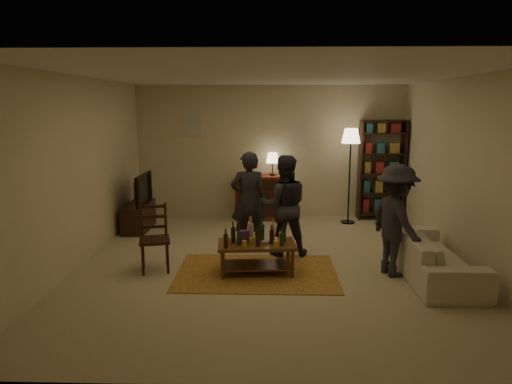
{
  "coord_description": "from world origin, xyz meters",
  "views": [
    {
      "loc": [
        -0.02,
        -6.41,
        2.28
      ],
      "look_at": [
        -0.21,
        0.1,
        1.05
      ],
      "focal_mm": 32.0,
      "sensor_mm": 36.0,
      "label": 1
    }
  ],
  "objects_px": {
    "dresser": "(260,196)",
    "bookshelf": "(381,169)",
    "floor_lamp": "(351,143)",
    "person_left": "(249,201)",
    "sofa": "(431,254)",
    "person_right": "(284,206)",
    "person_by_sofa": "(396,220)",
    "tv_stand": "(139,210)",
    "dining_chair": "(154,235)",
    "coffee_table": "(256,246)"
  },
  "relations": [
    {
      "from": "dresser",
      "to": "bookshelf",
      "type": "bearing_deg",
      "value": 1.57
    },
    {
      "from": "floor_lamp",
      "to": "person_left",
      "type": "bearing_deg",
      "value": -138.27
    },
    {
      "from": "floor_lamp",
      "to": "person_left",
      "type": "relative_size",
      "value": 1.18
    },
    {
      "from": "sofa",
      "to": "person_right",
      "type": "xyz_separation_m",
      "value": [
        -1.99,
        0.82,
        0.48
      ]
    },
    {
      "from": "dresser",
      "to": "floor_lamp",
      "type": "distance_m",
      "value": 2.09
    },
    {
      "from": "dresser",
      "to": "person_right",
      "type": "distance_m",
      "value": 2.35
    },
    {
      "from": "sofa",
      "to": "person_by_sofa",
      "type": "xyz_separation_m",
      "value": [
        -0.5,
        0.01,
        0.46
      ]
    },
    {
      "from": "tv_stand",
      "to": "sofa",
      "type": "height_order",
      "value": "tv_stand"
    },
    {
      "from": "floor_lamp",
      "to": "person_right",
      "type": "distance_m",
      "value": 2.55
    },
    {
      "from": "dresser",
      "to": "floor_lamp",
      "type": "bearing_deg",
      "value": -9.34
    },
    {
      "from": "bookshelf",
      "to": "sofa",
      "type": "distance_m",
      "value": 3.26
    },
    {
      "from": "tv_stand",
      "to": "person_by_sofa",
      "type": "distance_m",
      "value": 4.7
    },
    {
      "from": "person_left",
      "to": "sofa",
      "type": "bearing_deg",
      "value": 150.26
    },
    {
      "from": "floor_lamp",
      "to": "sofa",
      "type": "bearing_deg",
      "value": -77.08
    },
    {
      "from": "dining_chair",
      "to": "person_by_sofa",
      "type": "distance_m",
      "value": 3.34
    },
    {
      "from": "dresser",
      "to": "person_left",
      "type": "relative_size",
      "value": 0.86
    },
    {
      "from": "dining_chair",
      "to": "dresser",
      "type": "height_order",
      "value": "dresser"
    },
    {
      "from": "person_left",
      "to": "person_right",
      "type": "relative_size",
      "value": 1.02
    },
    {
      "from": "coffee_table",
      "to": "person_left",
      "type": "bearing_deg",
      "value": 97.83
    },
    {
      "from": "tv_stand",
      "to": "dresser",
      "type": "relative_size",
      "value": 0.78
    },
    {
      "from": "dining_chair",
      "to": "sofa",
      "type": "distance_m",
      "value": 3.83
    },
    {
      "from": "person_right",
      "to": "sofa",
      "type": "bearing_deg",
      "value": 152.98
    },
    {
      "from": "tv_stand",
      "to": "sofa",
      "type": "distance_m",
      "value": 5.14
    },
    {
      "from": "person_left",
      "to": "floor_lamp",
      "type": "bearing_deg",
      "value": -143.93
    },
    {
      "from": "coffee_table",
      "to": "sofa",
      "type": "bearing_deg",
      "value": -0.16
    },
    {
      "from": "sofa",
      "to": "dresser",
      "type": "bearing_deg",
      "value": 37.54
    },
    {
      "from": "coffee_table",
      "to": "floor_lamp",
      "type": "xyz_separation_m",
      "value": [
        1.74,
        2.82,
        1.2
      ]
    },
    {
      "from": "person_right",
      "to": "person_by_sofa",
      "type": "height_order",
      "value": "person_right"
    },
    {
      "from": "tv_stand",
      "to": "sofa",
      "type": "xyz_separation_m",
      "value": [
        4.64,
        -2.2,
        -0.08
      ]
    },
    {
      "from": "floor_lamp",
      "to": "dresser",
      "type": "bearing_deg",
      "value": 170.66
    },
    {
      "from": "person_by_sofa",
      "to": "coffee_table",
      "type": "bearing_deg",
      "value": 71.32
    },
    {
      "from": "dresser",
      "to": "bookshelf",
      "type": "distance_m",
      "value": 2.5
    },
    {
      "from": "person_right",
      "to": "person_left",
      "type": "bearing_deg",
      "value": -34.68
    },
    {
      "from": "sofa",
      "to": "dining_chair",
      "type": "bearing_deg",
      "value": 88.1
    },
    {
      "from": "dining_chair",
      "to": "sofa",
      "type": "relative_size",
      "value": 0.46
    },
    {
      "from": "bookshelf",
      "to": "sofa",
      "type": "relative_size",
      "value": 0.97
    },
    {
      "from": "sofa",
      "to": "person_by_sofa",
      "type": "relative_size",
      "value": 1.36
    },
    {
      "from": "dining_chair",
      "to": "person_right",
      "type": "height_order",
      "value": "person_right"
    },
    {
      "from": "dining_chair",
      "to": "sofa",
      "type": "bearing_deg",
      "value": -16.52
    },
    {
      "from": "person_right",
      "to": "dresser",
      "type": "bearing_deg",
      "value": -84.74
    },
    {
      "from": "coffee_table",
      "to": "floor_lamp",
      "type": "distance_m",
      "value": 3.52
    },
    {
      "from": "tv_stand",
      "to": "person_by_sofa",
      "type": "xyz_separation_m",
      "value": [
        4.14,
        -2.19,
        0.38
      ]
    },
    {
      "from": "sofa",
      "to": "person_left",
      "type": "height_order",
      "value": "person_left"
    },
    {
      "from": "dining_chair",
      "to": "person_right",
      "type": "bearing_deg",
      "value": 5.95
    },
    {
      "from": "floor_lamp",
      "to": "sofa",
      "type": "height_order",
      "value": "floor_lamp"
    },
    {
      "from": "person_by_sofa",
      "to": "sofa",
      "type": "bearing_deg",
      "value": -109.77
    },
    {
      "from": "dining_chair",
      "to": "person_by_sofa",
      "type": "xyz_separation_m",
      "value": [
        3.33,
        -0.12,
        0.27
      ]
    },
    {
      "from": "person_right",
      "to": "person_by_sofa",
      "type": "relative_size",
      "value": 1.02
    },
    {
      "from": "tv_stand",
      "to": "person_by_sofa",
      "type": "bearing_deg",
      "value": -27.86
    },
    {
      "from": "tv_stand",
      "to": "bookshelf",
      "type": "xyz_separation_m",
      "value": [
        4.69,
        0.98,
        0.65
      ]
    }
  ]
}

